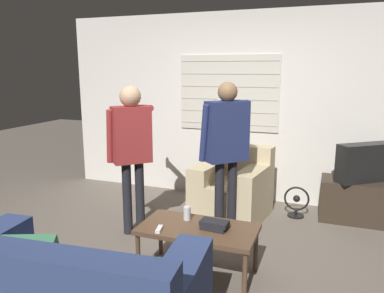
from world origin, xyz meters
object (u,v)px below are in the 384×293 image
object	(u,v)px
soda_can	(187,213)
armchair_beige	(233,189)
person_right_standing	(226,140)
floor_fan	(296,202)
book_stack	(215,225)
tv	(365,163)
spare_remote	(159,229)
person_left_standing	(131,141)
coffee_table	(198,232)

from	to	relation	value
soda_can	armchair_beige	bearing A→B (deg)	85.53
person_right_standing	floor_fan	world-z (taller)	person_right_standing
book_stack	soda_can	size ratio (longest dim) A/B	1.96
person_right_standing	floor_fan	bearing A→B (deg)	3.07
book_stack	soda_can	bearing A→B (deg)	160.33
tv	armchair_beige	bearing A→B (deg)	-24.03
armchair_beige	soda_can	distance (m)	1.33
soda_can	book_stack	bearing A→B (deg)	-19.67
floor_fan	book_stack	bearing A→B (deg)	-108.56
spare_remote	tv	bearing A→B (deg)	37.24
person_right_standing	spare_remote	distance (m)	1.24
person_left_standing	spare_remote	distance (m)	1.18
armchair_beige	coffee_table	xyz separation A→B (m)	(0.05, -1.43, 0.05)
armchair_beige	book_stack	bearing A→B (deg)	106.16
coffee_table	book_stack	distance (m)	0.17
coffee_table	soda_can	size ratio (longest dim) A/B	8.10
soda_can	floor_fan	size ratio (longest dim) A/B	0.33
person_right_standing	soda_can	bearing A→B (deg)	-147.99
person_right_standing	floor_fan	distance (m)	1.38
armchair_beige	soda_can	size ratio (longest dim) A/B	7.47
tv	soda_can	world-z (taller)	tv
soda_can	spare_remote	world-z (taller)	soda_can
person_left_standing	person_right_standing	xyz separation A→B (m)	(0.97, 0.27, 0.03)
coffee_table	person_left_standing	distance (m)	1.30
person_right_standing	soda_can	size ratio (longest dim) A/B	13.24
book_stack	floor_fan	size ratio (longest dim) A/B	0.64
tv	book_stack	xyz separation A→B (m)	(-1.30, -1.78, -0.24)
person_left_standing	soda_can	distance (m)	1.08
person_left_standing	floor_fan	size ratio (longest dim) A/B	4.24
armchair_beige	person_left_standing	distance (m)	1.42
person_right_standing	spare_remote	world-z (taller)	person_right_standing
coffee_table	person_right_standing	xyz separation A→B (m)	(0.01, 0.87, 0.66)
armchair_beige	soda_can	bearing A→B (deg)	94.00
tv	person_right_standing	bearing A→B (deg)	-4.85
coffee_table	floor_fan	bearing A→B (deg)	67.25
coffee_table	person_left_standing	world-z (taller)	person_left_standing
coffee_table	floor_fan	size ratio (longest dim) A/B	2.66
tv	book_stack	size ratio (longest dim) A/B	2.73
person_right_standing	book_stack	distance (m)	1.04
person_left_standing	spare_remote	size ratio (longest dim) A/B	12.02
person_right_standing	spare_remote	size ratio (longest dim) A/B	12.32
tv	floor_fan	bearing A→B (deg)	-28.37
armchair_beige	floor_fan	xyz separation A→B (m)	(0.75, 0.24, -0.17)
armchair_beige	person_left_standing	xyz separation A→B (m)	(-0.92, -0.84, 0.69)
book_stack	person_right_standing	bearing A→B (deg)	99.21
soda_can	floor_fan	xyz separation A→B (m)	(0.85, 1.55, -0.33)
person_left_standing	coffee_table	bearing A→B (deg)	-76.14
coffee_table	floor_fan	distance (m)	1.83
spare_remote	floor_fan	size ratio (longest dim) A/B	0.35
coffee_table	armchair_beige	bearing A→B (deg)	91.84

